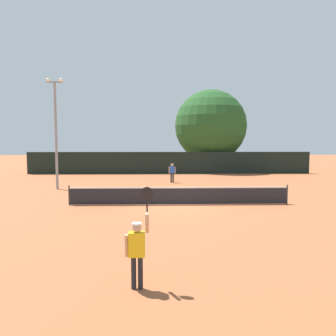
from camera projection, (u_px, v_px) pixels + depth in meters
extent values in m
plane|color=#9E5633|center=(179.00, 205.00, 18.53)|extent=(120.00, 120.00, 0.00)
cube|color=#232328|center=(179.00, 196.00, 18.49)|extent=(11.87, 0.03, 0.91)
cube|color=white|center=(179.00, 188.00, 18.45)|extent=(11.87, 0.04, 0.06)
cylinder|color=#333338|center=(69.00, 195.00, 18.33)|extent=(0.08, 0.08, 1.07)
cylinder|color=#333338|center=(287.00, 194.00, 18.63)|extent=(0.08, 0.08, 1.07)
cube|color=black|center=(170.00, 163.00, 35.16)|extent=(29.23, 0.12, 2.26)
cube|color=yellow|center=(137.00, 244.00, 7.99)|extent=(0.38, 0.22, 0.58)
sphere|color=tan|center=(137.00, 228.00, 7.96)|extent=(0.22, 0.22, 0.22)
cylinder|color=white|center=(137.00, 224.00, 7.95)|extent=(0.23, 0.23, 0.04)
cylinder|color=black|center=(134.00, 273.00, 8.05)|extent=(0.12, 0.12, 0.79)
cylinder|color=black|center=(140.00, 273.00, 8.05)|extent=(0.12, 0.12, 0.79)
cylinder|color=tan|center=(127.00, 246.00, 7.99)|extent=(0.09, 0.17, 0.56)
cylinder|color=tan|center=(147.00, 223.00, 8.04)|extent=(0.09, 0.31, 0.54)
cylinder|color=black|center=(147.00, 206.00, 8.07)|extent=(0.04, 0.11, 0.28)
ellipsoid|color=black|center=(147.00, 194.00, 8.10)|extent=(0.30, 0.13, 0.36)
cube|color=blue|center=(172.00, 170.00, 27.93)|extent=(0.38, 0.22, 0.57)
sphere|color=tan|center=(172.00, 165.00, 27.90)|extent=(0.22, 0.22, 0.22)
cylinder|color=white|center=(172.00, 164.00, 27.89)|extent=(0.23, 0.23, 0.04)
cylinder|color=black|center=(171.00, 178.00, 27.99)|extent=(0.12, 0.12, 0.77)
cylinder|color=black|center=(173.00, 178.00, 27.99)|extent=(0.12, 0.12, 0.77)
cylinder|color=tan|center=(169.00, 170.00, 27.93)|extent=(0.09, 0.17, 0.54)
cylinder|color=tan|center=(175.00, 170.00, 27.94)|extent=(0.09, 0.15, 0.54)
sphere|color=#CCE033|center=(206.00, 209.00, 17.27)|extent=(0.07, 0.07, 0.07)
cylinder|color=gray|center=(56.00, 137.00, 23.99)|extent=(0.18, 0.18, 7.49)
cube|color=gray|center=(55.00, 82.00, 23.68)|extent=(1.10, 0.10, 0.10)
sphere|color=#F2EDCC|center=(48.00, 80.00, 23.65)|extent=(0.28, 0.28, 0.28)
sphere|color=#F2EDCC|center=(61.00, 80.00, 23.68)|extent=(0.28, 0.28, 0.28)
cylinder|color=brown|center=(210.00, 162.00, 38.68)|extent=(0.56, 0.56, 2.07)
sphere|color=#235123|center=(211.00, 126.00, 38.34)|extent=(8.05, 8.05, 8.05)
cube|color=navy|center=(181.00, 163.00, 42.78)|extent=(2.42, 4.41, 0.90)
cube|color=#2D333D|center=(181.00, 157.00, 42.42)|extent=(1.96, 2.40, 0.64)
cylinder|color=black|center=(174.00, 164.00, 44.18)|extent=(0.22, 0.60, 0.60)
cylinder|color=black|center=(187.00, 164.00, 44.22)|extent=(0.22, 0.60, 0.60)
cylinder|color=black|center=(175.00, 166.00, 41.39)|extent=(0.22, 0.60, 0.60)
cylinder|color=black|center=(188.00, 166.00, 41.43)|extent=(0.22, 0.60, 0.60)
cube|color=navy|center=(245.00, 163.00, 42.71)|extent=(2.38, 4.40, 0.90)
cube|color=#2D333D|center=(246.00, 157.00, 42.35)|extent=(1.95, 2.39, 0.64)
cylinder|color=black|center=(236.00, 164.00, 44.11)|extent=(0.22, 0.60, 0.60)
cylinder|color=black|center=(249.00, 164.00, 44.15)|extent=(0.22, 0.60, 0.60)
cylinder|color=black|center=(241.00, 166.00, 41.32)|extent=(0.22, 0.60, 0.60)
cylinder|color=black|center=(255.00, 166.00, 41.36)|extent=(0.22, 0.60, 0.60)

